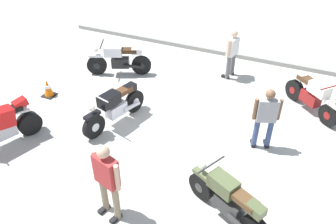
# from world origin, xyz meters

# --- Properties ---
(ground_plane) EXTENTS (40.00, 40.00, 0.00)m
(ground_plane) POSITION_xyz_m (0.00, 0.00, 0.00)
(ground_plane) COLOR #ADAAA3
(curb_edge) EXTENTS (14.00, 0.30, 0.15)m
(curb_edge) POSITION_xyz_m (0.00, 4.60, 0.07)
(curb_edge) COLOR gray
(curb_edge) RESTS_ON ground
(motorcycle_olive_vintage) EXTENTS (1.82, 1.06, 1.07)m
(motorcycle_olive_vintage) POSITION_xyz_m (1.39, -2.33, 0.49)
(motorcycle_olive_vintage) COLOR black
(motorcycle_olive_vintage) RESTS_ON ground
(motorcycle_cream_vintage) EXTENTS (1.54, 1.44, 1.07)m
(motorcycle_cream_vintage) POSITION_xyz_m (2.51, 2.11, 0.49)
(motorcycle_cream_vintage) COLOR black
(motorcycle_cream_vintage) RESTS_ON ground
(motorcycle_silver_cruiser) EXTENTS (1.96, 1.01, 1.09)m
(motorcycle_silver_cruiser) POSITION_xyz_m (-3.39, 1.77, 0.52)
(motorcycle_silver_cruiser) COLOR black
(motorcycle_silver_cruiser) RESTS_ON ground
(motorcycle_black_cruiser) EXTENTS (0.87, 2.05, 1.09)m
(motorcycle_black_cruiser) POSITION_xyz_m (-2.12, -0.58, 0.52)
(motorcycle_black_cruiser) COLOR black
(motorcycle_black_cruiser) RESTS_ON ground
(person_in_gray_shirt) EXTENTS (0.62, 0.44, 1.62)m
(person_in_gray_shirt) POSITION_xyz_m (1.57, 0.02, 0.92)
(person_in_gray_shirt) COLOR #384772
(person_in_gray_shirt) RESTS_ON ground
(person_in_red_shirt) EXTENTS (0.66, 0.42, 1.74)m
(person_in_red_shirt) POSITION_xyz_m (-0.68, -3.14, 1.00)
(person_in_red_shirt) COLOR gray
(person_in_red_shirt) RESTS_ON ground
(person_in_white_shirt) EXTENTS (0.39, 0.63, 1.59)m
(person_in_white_shirt) POSITION_xyz_m (-0.04, 3.07, 0.89)
(person_in_white_shirt) COLOR #59595B
(person_in_white_shirt) RESTS_ON ground
(traffic_cone) EXTENTS (0.36, 0.36, 0.53)m
(traffic_cone) POSITION_xyz_m (-4.65, -0.23, 0.26)
(traffic_cone) COLOR black
(traffic_cone) RESTS_ON ground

